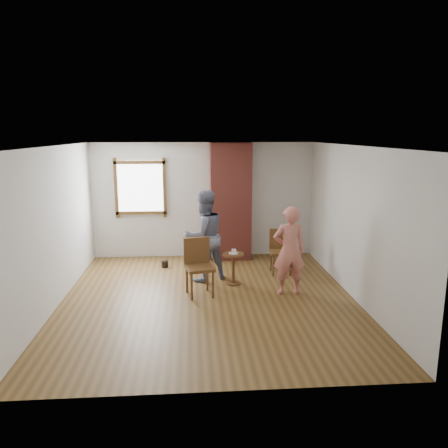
{
  "coord_description": "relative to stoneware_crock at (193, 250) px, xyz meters",
  "views": [
    {
      "loc": [
        -0.27,
        -7.09,
        2.81
      ],
      "look_at": [
        0.33,
        0.8,
        1.15
      ],
      "focal_mm": 35.0,
      "sensor_mm": 36.0,
      "label": 1
    }
  ],
  "objects": [
    {
      "name": "cake_plate",
      "position": [
        0.75,
        -1.66,
        0.39
      ],
      "size": [
        0.18,
        0.18,
        0.01
      ],
      "primitive_type": "cylinder",
      "color": "white",
      "rests_on": "side_table"
    },
    {
      "name": "ground",
      "position": [
        0.26,
        -2.4,
        -0.22
      ],
      "size": [
        5.5,
        5.5,
        0.0
      ],
      "primitive_type": "plane",
      "color": "brown",
      "rests_on": "ground"
    },
    {
      "name": "room_shell",
      "position": [
        0.2,
        -1.79,
        1.59
      ],
      "size": [
        5.04,
        5.52,
        2.62
      ],
      "color": "silver",
      "rests_on": "ground"
    },
    {
      "name": "brick_chimney",
      "position": [
        0.86,
        0.1,
        1.08
      ],
      "size": [
        0.9,
        0.5,
        2.6
      ],
      "primitive_type": "cube",
      "color": "#A5463A",
      "rests_on": "ground"
    },
    {
      "name": "side_table",
      "position": [
        0.75,
        -1.66,
        0.19
      ],
      "size": [
        0.4,
        0.4,
        0.6
      ],
      "color": "brown",
      "rests_on": "ground"
    },
    {
      "name": "cake_slice",
      "position": [
        0.76,
        -1.66,
        0.42
      ],
      "size": [
        0.08,
        0.07,
        0.06
      ],
      "primitive_type": "cube",
      "color": "white",
      "rests_on": "cake_plate"
    },
    {
      "name": "person_pink",
      "position": [
        1.68,
        -2.23,
        0.57
      ],
      "size": [
        0.59,
        0.4,
        1.58
      ],
      "primitive_type": "imported",
      "rotation": [
        0.0,
        0.0,
        3.18
      ],
      "color": "#CE7467",
      "rests_on": "ground"
    },
    {
      "name": "man",
      "position": [
        0.22,
        -1.38,
        0.66
      ],
      "size": [
        1.06,
        0.98,
        1.75
      ],
      "primitive_type": "imported",
      "rotation": [
        0.0,
        0.0,
        3.63
      ],
      "color": "#15193A",
      "rests_on": "ground"
    },
    {
      "name": "stoneware_crock",
      "position": [
        0.0,
        0.0,
        0.0
      ],
      "size": [
        0.41,
        0.41,
        0.44
      ],
      "primitive_type": "cylinder",
      "rotation": [
        0.0,
        0.0,
        -0.24
      ],
      "color": "#C2B28C",
      "rests_on": "ground"
    },
    {
      "name": "dark_pot",
      "position": [
        -0.6,
        -0.5,
        -0.15
      ],
      "size": [
        0.16,
        0.16,
        0.14
      ],
      "primitive_type": "cylinder",
      "rotation": [
        0.0,
        0.0,
        -0.12
      ],
      "color": "black",
      "rests_on": "ground"
    },
    {
      "name": "dining_chair_left",
      "position": [
        0.09,
        -2.12,
        0.34
      ],
      "size": [
        0.56,
        0.56,
        1.0
      ],
      "rotation": [
        0.0,
        0.0,
        0.22
      ],
      "color": "brown",
      "rests_on": "ground"
    },
    {
      "name": "dining_chair_right",
      "position": [
        1.77,
        -1.03,
        0.28
      ],
      "size": [
        0.43,
        0.43,
        0.89
      ],
      "rotation": [
        0.0,
        0.0,
        -0.04
      ],
      "color": "brown",
      "rests_on": "ground"
    }
  ]
}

